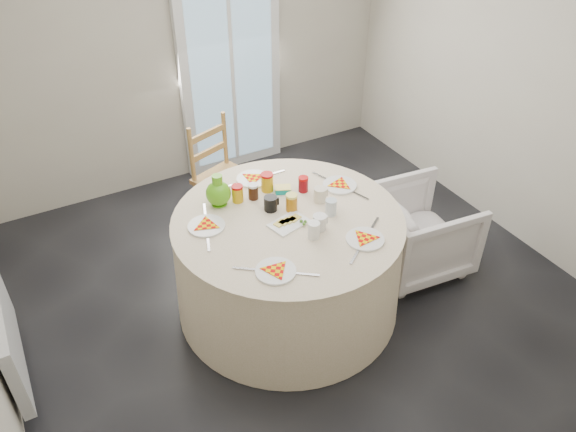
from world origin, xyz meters
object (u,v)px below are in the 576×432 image
radiator (6,330)px  armchair (419,226)px  table (288,264)px  green_pitcher (218,193)px  wooden_chair (225,180)px

radiator → armchair: 2.96m
table → green_pitcher: green_pitcher is taller
armchair → green_pitcher: bearing=77.2°
table → armchair: bearing=-5.6°
table → green_pitcher: (-0.34, 0.38, 0.49)m
green_pitcher → radiator: bearing=-163.0°
armchair → green_pitcher: 1.59m
radiator → armchair: (2.93, -0.40, 0.01)m
table → green_pitcher: 0.71m
armchair → wooden_chair: bearing=47.9°
wooden_chair → table: bearing=-110.6°
green_pitcher → wooden_chair: bearing=78.6°
radiator → armchair: size_ratio=1.35×
wooden_chair → green_pitcher: (-0.34, -0.73, 0.40)m
radiator → wooden_chair: size_ratio=1.03×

